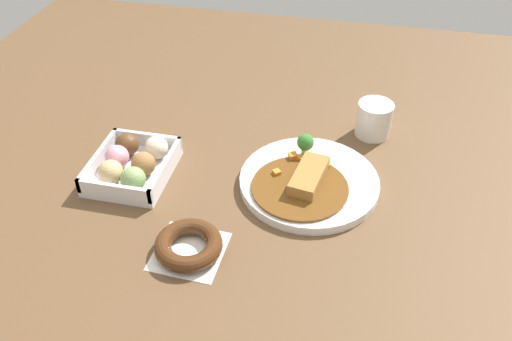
# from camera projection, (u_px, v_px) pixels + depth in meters

# --- Properties ---
(ground_plane) EXTENTS (1.60, 1.60, 0.00)m
(ground_plane) POSITION_uv_depth(u_px,v_px,m) (230.00, 179.00, 1.04)
(ground_plane) COLOR brown
(curry_plate) EXTENTS (0.27, 0.27, 0.06)m
(curry_plate) POSITION_uv_depth(u_px,v_px,m) (308.00, 181.00, 1.01)
(curry_plate) COLOR white
(curry_plate) RESTS_ON ground_plane
(donut_box) EXTENTS (0.17, 0.15, 0.06)m
(donut_box) POSITION_uv_depth(u_px,v_px,m) (132.00, 164.00, 1.03)
(donut_box) COLOR white
(donut_box) RESTS_ON ground_plane
(chocolate_ring_donut) EXTENTS (0.12, 0.12, 0.03)m
(chocolate_ring_donut) POSITION_uv_depth(u_px,v_px,m) (189.00, 245.00, 0.88)
(chocolate_ring_donut) COLOR white
(chocolate_ring_donut) RESTS_ON ground_plane
(coffee_mug) EXTENTS (0.08, 0.08, 0.08)m
(coffee_mug) POSITION_uv_depth(u_px,v_px,m) (374.00, 119.00, 1.13)
(coffee_mug) COLOR silver
(coffee_mug) RESTS_ON ground_plane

